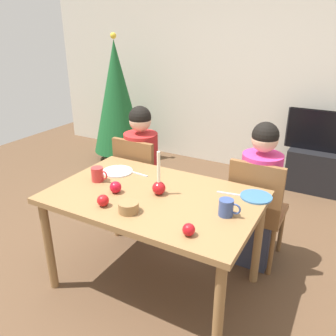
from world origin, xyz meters
name	(u,v)px	position (x,y,z in m)	size (l,w,h in m)	color
ground_plane	(155,283)	(0.00, 0.00, 0.00)	(7.68, 7.68, 0.00)	brown
back_wall	(263,69)	(0.00, 2.60, 1.30)	(6.40, 0.10, 2.60)	beige
dining_table	(154,205)	(0.00, 0.00, 0.67)	(1.40, 0.90, 0.75)	olive
chair_left	(140,179)	(-0.52, 0.61, 0.51)	(0.40, 0.40, 0.90)	brown
chair_right	(256,206)	(0.55, 0.61, 0.51)	(0.40, 0.40, 0.90)	brown
person_left_child	(142,171)	(-0.52, 0.64, 0.57)	(0.30, 0.30, 1.17)	#33384C
person_right_child	(258,198)	(0.55, 0.64, 0.57)	(0.30, 0.30, 1.17)	#33384C
tv_stand	(316,170)	(0.81, 2.30, 0.24)	(0.64, 0.40, 0.48)	black
tv	(323,131)	(0.81, 2.30, 0.71)	(0.79, 0.05, 0.46)	black
christmas_tree	(117,98)	(-1.79, 2.00, 0.89)	(0.70, 0.70, 1.72)	brown
candle_centerpiece	(159,185)	(0.03, 0.02, 0.81)	(0.09, 0.09, 0.30)	red
plate_left	(118,171)	(-0.44, 0.19, 0.76)	(0.23, 0.23, 0.01)	silver
plate_right	(256,197)	(0.62, 0.29, 0.76)	(0.21, 0.21, 0.01)	teal
mug_left	(98,174)	(-0.47, -0.01, 0.80)	(0.14, 0.09, 0.10)	#B72D2D
mug_right	(227,208)	(0.52, -0.02, 0.80)	(0.14, 0.09, 0.10)	#33477F
fork_left	(138,174)	(-0.28, 0.23, 0.75)	(0.18, 0.01, 0.01)	silver
fork_right	(230,194)	(0.45, 0.25, 0.75)	(0.18, 0.01, 0.01)	silver
bowl_walnuts	(129,207)	(-0.01, -0.27, 0.78)	(0.12, 0.12, 0.06)	olive
apple_near_candle	(103,201)	(-0.20, -0.29, 0.79)	(0.08, 0.08, 0.08)	red
apple_by_left_plate	(116,187)	(-0.24, -0.10, 0.79)	(0.08, 0.08, 0.08)	red
apple_by_right_mug	(189,230)	(0.42, -0.32, 0.79)	(0.07, 0.07, 0.07)	#B61118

